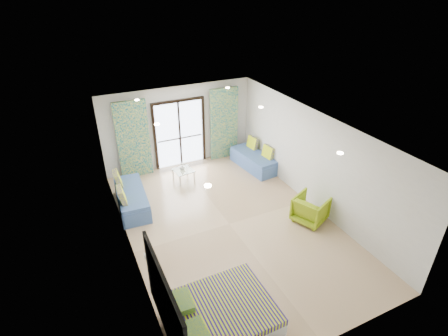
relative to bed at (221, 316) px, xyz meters
name	(u,v)px	position (x,y,z in m)	size (l,w,h in m)	color
floor	(229,224)	(1.48, 2.64, -0.27)	(5.00, 7.50, 0.01)	tan
ceiling	(230,128)	(1.48, 2.64, 2.43)	(5.00, 7.50, 0.01)	silver
wall_back	(179,127)	(1.48, 6.39, 1.08)	(5.00, 0.01, 2.70)	silver
wall_front	(335,289)	(1.48, -1.11, 1.08)	(5.00, 0.01, 2.70)	silver
wall_left	(126,205)	(-1.02, 2.64, 1.08)	(0.01, 7.50, 2.70)	silver
wall_right	(313,159)	(3.98, 2.64, 1.08)	(0.01, 7.50, 2.70)	silver
balcony_door	(179,130)	(1.48, 6.36, 0.99)	(1.76, 0.08, 2.28)	black
balcony_rail	(180,138)	(1.48, 6.37, 0.68)	(1.52, 0.03, 0.04)	#595451
curtain_left	(133,140)	(-0.07, 6.21, 0.98)	(1.00, 0.10, 2.50)	beige
curtain_right	(224,124)	(3.03, 6.21, 0.98)	(1.00, 0.10, 2.50)	beige
downlight_a	(208,186)	(0.08, 0.64, 2.40)	(0.12, 0.12, 0.02)	#FFE0B2
downlight_b	(340,153)	(2.88, 0.64, 2.40)	(0.12, 0.12, 0.02)	#FFE0B2
downlight_c	(157,124)	(0.08, 3.64, 2.40)	(0.12, 0.12, 0.02)	#FFE0B2
downlight_d	(261,107)	(2.88, 3.64, 2.40)	(0.12, 0.12, 0.02)	#FFE0B2
downlight_e	(137,100)	(0.08, 5.64, 2.40)	(0.12, 0.12, 0.02)	#FFE0B2
downlight_f	(228,88)	(2.88, 5.64, 2.40)	(0.12, 0.12, 0.02)	#FFE0B2
headboard	(165,305)	(-0.98, 0.00, 0.78)	(0.06, 2.10, 1.50)	black
switch_plate	(145,256)	(-0.99, 1.25, 0.78)	(0.02, 0.10, 0.10)	silver
bed	(221,316)	(0.00, 0.00, 0.00)	(1.84, 1.50, 0.64)	silver
daybed_left	(131,198)	(-0.64, 4.50, 0.03)	(0.87, 1.96, 0.94)	#41609B
daybed_right	(254,160)	(3.59, 5.06, 0.01)	(0.92, 1.89, 0.90)	#41609B
coffee_table	(183,171)	(1.16, 5.25, 0.07)	(0.63, 0.63, 0.65)	silver
vase	(182,167)	(1.14, 5.30, 0.19)	(0.17, 0.18, 0.17)	white
armchair	(311,208)	(3.46, 1.88, 0.13)	(0.77, 0.72, 0.80)	#93B116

